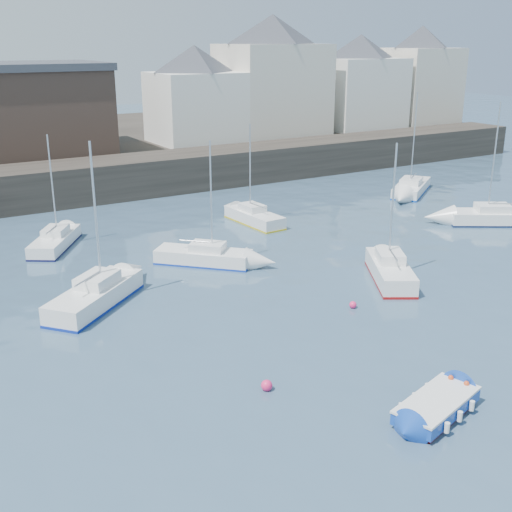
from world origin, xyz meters
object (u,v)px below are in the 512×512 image
sailboat_b (204,256)px  sailboat_h (55,241)px  sailboat_g (411,187)px  sailboat_c (390,270)px  buoy_mid (353,308)px  sailboat_a (96,295)px  sailboat_d (496,217)px  sailboat_f (254,217)px  blue_dinghy (437,406)px  buoy_far (117,278)px  buoy_near (267,390)px

sailboat_b → sailboat_h: sailboat_b is taller
sailboat_g → sailboat_h: sailboat_g is taller
sailboat_c → buoy_mid: 4.59m
sailboat_a → sailboat_h: size_ratio=1.14×
sailboat_d → buoy_mid: (-18.01, -6.49, -0.51)m
sailboat_f → buoy_mid: sailboat_f is taller
blue_dinghy → sailboat_a: sailboat_a is taller
sailboat_a → sailboat_f: 16.51m
sailboat_a → sailboat_b: (7.22, 2.81, -0.09)m
blue_dinghy → buoy_far: 19.07m
blue_dinghy → buoy_near: 6.02m
sailboat_d → sailboat_f: 16.86m
buoy_far → buoy_near: bearing=-86.8°
sailboat_a → sailboat_g: 31.80m
sailboat_d → sailboat_h: size_ratio=1.21×
sailboat_f → sailboat_h: sailboat_h is taller
sailboat_c → buoy_near: (-11.67, -6.28, -0.55)m
sailboat_b → sailboat_d: 21.44m
blue_dinghy → sailboat_a: bearing=114.4°
sailboat_c → buoy_far: 14.67m
sailboat_d → sailboat_b: bearing=172.1°
sailboat_a → buoy_mid: (10.46, -6.61, -0.55)m
sailboat_h → buoy_near: size_ratio=16.25×
sailboat_b → sailboat_h: size_ratio=1.03×
buoy_mid → sailboat_h: bearing=120.1°
buoy_far → sailboat_d: bearing=-6.9°
sailboat_g → buoy_mid: sailboat_g is taller
sailboat_c → sailboat_d: bearing=18.1°
sailboat_a → sailboat_d: 28.47m
buoy_mid → sailboat_c: bearing=25.5°
buoy_far → sailboat_h: bearing=101.2°
buoy_mid → buoy_far: size_ratio=0.80×
sailboat_c → buoy_near: bearing=-151.7°
buoy_near → sailboat_c: bearing=28.3°
blue_dinghy → sailboat_c: sailboat_c is taller
sailboat_g → buoy_mid: 25.77m
sailboat_c → sailboat_d: 14.62m
sailboat_a → sailboat_f: size_ratio=1.15×
sailboat_a → sailboat_h: (0.70, 10.24, -0.10)m
blue_dinghy → buoy_near: size_ratio=9.04×
buoy_near → sailboat_f: bearing=60.3°
blue_dinghy → buoy_near: (-4.06, 4.42, -0.38)m
sailboat_h → sailboat_d: bearing=-20.5°
sailboat_d → buoy_mid: bearing=-160.2°
sailboat_b → sailboat_g: 24.06m
sailboat_f → sailboat_g: bearing=4.6°
sailboat_b → buoy_near: size_ratio=16.70×
sailboat_h → buoy_mid: (9.75, -16.86, -0.45)m
sailboat_c → sailboat_g: 21.39m
buoy_near → sailboat_g: bearing=37.4°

